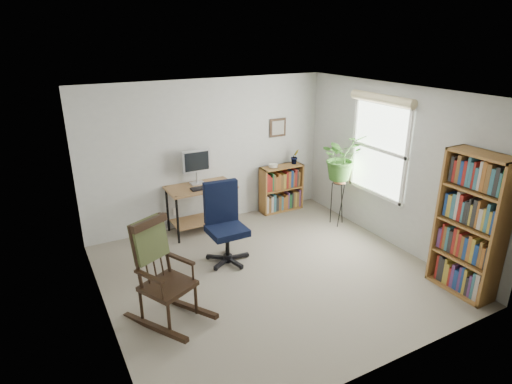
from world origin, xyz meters
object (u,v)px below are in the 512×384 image
office_chair (227,224)px  low_bookshelf (281,188)px  desk (202,209)px  rocking_chair (167,273)px  tall_bookshelf (471,225)px

office_chair → low_bookshelf: bearing=41.6°
desk → office_chair: (-0.07, -1.13, 0.19)m
desk → low_bookshelf: low_bookshelf is taller
rocking_chair → desk: bearing=32.9°
low_bookshelf → tall_bookshelf: tall_bookshelf is taller
desk → low_bookshelf: size_ratio=1.28×
rocking_chair → tall_bookshelf: (3.41, -1.17, 0.29)m
low_bookshelf → office_chair: bearing=-143.0°
low_bookshelf → tall_bookshelf: (0.63, -3.29, 0.48)m
low_bookshelf → rocking_chair: bearing=-142.7°
low_bookshelf → tall_bookshelf: 3.38m
desk → rocking_chair: bearing=-120.9°
desk → office_chair: 1.15m
tall_bookshelf → office_chair: bearing=138.2°
office_chair → desk: bearing=91.2°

